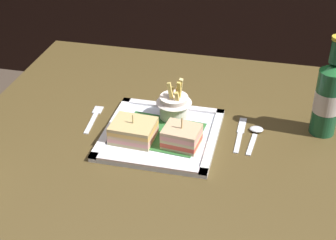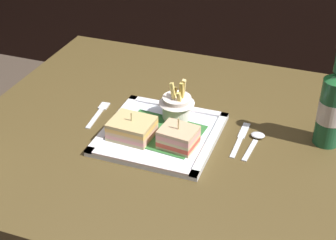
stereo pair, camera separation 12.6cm
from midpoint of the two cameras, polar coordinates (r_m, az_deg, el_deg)
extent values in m
cube|color=#4F3E20|center=(1.31, -2.00, -1.86)|extent=(1.05, 0.91, 0.04)
cylinder|color=#492C23|center=(1.94, -11.77, -2.85)|extent=(0.08, 0.08, 0.69)
cylinder|color=#4D3129|center=(1.80, 15.42, -6.61)|extent=(0.08, 0.08, 0.69)
cube|color=white|center=(1.27, -3.63, -1.78)|extent=(0.28, 0.28, 0.01)
cube|color=#2E682E|center=(1.27, -3.64, -1.57)|extent=(0.21, 0.17, 0.00)
cube|color=white|center=(1.17, -5.44, -4.97)|extent=(0.28, 0.02, 0.01)
cube|color=white|center=(1.37, -2.12, 1.48)|extent=(0.28, 0.02, 0.01)
cube|color=white|center=(1.31, -9.12, -0.74)|extent=(0.02, 0.28, 0.01)
cube|color=white|center=(1.24, 2.12, -2.26)|extent=(0.02, 0.28, 0.01)
cube|color=#CDB57D|center=(1.25, -6.76, -2.01)|extent=(0.11, 0.09, 0.01)
cube|color=#E79C8B|center=(1.25, -6.79, -1.66)|extent=(0.11, 0.09, 0.01)
cube|color=#D7AD7D|center=(1.24, -6.81, -1.30)|extent=(0.11, 0.09, 0.01)
cube|color=#EAB556|center=(1.24, -6.84, -0.94)|extent=(0.11, 0.09, 0.01)
cube|color=tan|center=(1.23, -6.87, -0.58)|extent=(0.11, 0.09, 0.01)
cylinder|color=tan|center=(1.24, -6.85, -0.86)|extent=(0.00, 0.00, 0.07)
cube|color=tan|center=(1.22, -1.43, -2.75)|extent=(0.09, 0.08, 0.01)
cube|color=#CC4A36|center=(1.22, -1.44, -2.37)|extent=(0.09, 0.08, 0.01)
cube|color=tan|center=(1.21, -1.45, -1.98)|extent=(0.09, 0.08, 0.01)
cube|color=#E59B8C|center=(1.21, -1.45, -1.59)|extent=(0.09, 0.08, 0.01)
cube|color=tan|center=(1.20, -1.46, -1.19)|extent=(0.09, 0.08, 0.01)
cylinder|color=tan|center=(1.20, -1.46, -1.41)|extent=(0.00, 0.00, 0.08)
cylinder|color=#F1DFD2|center=(1.32, -2.08, 1.40)|extent=(0.07, 0.07, 0.06)
cone|color=white|center=(1.30, -2.11, 2.43)|extent=(0.09, 0.09, 0.03)
cube|color=#ECCF7B|center=(1.30, -1.42, 3.15)|extent=(0.02, 0.02, 0.08)
cube|color=#E1C564|center=(1.29, -2.45, 2.64)|extent=(0.02, 0.02, 0.07)
cube|color=#F7CF7F|center=(1.31, -1.76, 2.70)|extent=(0.02, 0.01, 0.05)
cube|color=#DEB857|center=(1.31, -2.41, 2.59)|extent=(0.01, 0.01, 0.05)
cube|color=#E2C055|center=(1.29, -1.44, 2.82)|extent=(0.01, 0.02, 0.07)
cube|color=#E4C662|center=(1.29, -1.90, 2.10)|extent=(0.02, 0.01, 0.05)
cylinder|color=#1D5934|center=(1.29, 14.70, 1.82)|extent=(0.06, 0.06, 0.17)
cone|color=#1A5F28|center=(1.24, 15.32, 5.67)|extent=(0.06, 0.06, 0.02)
cylinder|color=beige|center=(1.28, 14.72, 1.95)|extent=(0.06, 0.06, 0.06)
cube|color=silver|center=(1.35, -11.28, -0.45)|extent=(0.02, 0.10, 0.00)
cube|color=silver|center=(1.40, -10.43, 1.02)|extent=(0.03, 0.04, 0.00)
cube|color=silver|center=(1.25, 5.00, -2.65)|extent=(0.01, 0.09, 0.00)
cube|color=silver|center=(1.32, 5.57, -0.72)|extent=(0.02, 0.07, 0.00)
cube|color=silver|center=(1.25, 6.51, -2.84)|extent=(0.02, 0.09, 0.00)
ellipsoid|color=silver|center=(1.30, 7.15, -1.12)|extent=(0.04, 0.03, 0.01)
camera|label=1|loc=(0.06, -92.86, -1.83)|focal=54.48mm
camera|label=2|loc=(0.06, 87.14, 1.83)|focal=54.48mm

